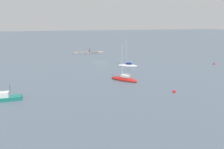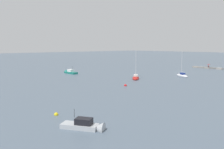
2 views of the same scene
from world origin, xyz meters
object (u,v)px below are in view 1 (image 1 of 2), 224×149
object	(u,v)px
sailboat_red_mid	(124,79)
mooring_buoy_far	(174,92)
motorboat_teal_mid	(0,99)
sailboat_white_far	(128,66)
umbrella_open_red	(89,49)
person_seated_maroon_left	(90,51)
mooring_buoy_near	(214,64)

from	to	relation	value
sailboat_red_mid	mooring_buoy_far	bearing A→B (deg)	-99.68
motorboat_teal_mid	mooring_buoy_far	bearing A→B (deg)	-98.17
sailboat_red_mid	sailboat_white_far	distance (m)	15.60
umbrella_open_red	mooring_buoy_far	distance (m)	54.80
person_seated_maroon_left	mooring_buoy_near	size ratio (longest dim) A/B	1.13
person_seated_maroon_left	mooring_buoy_far	world-z (taller)	person_seated_maroon_left
person_seated_maroon_left	umbrella_open_red	distance (m)	0.85
sailboat_white_far	mooring_buoy_near	world-z (taller)	sailboat_white_far
umbrella_open_red	person_seated_maroon_left	bearing A→B (deg)	87.79
umbrella_open_red	sailboat_red_mid	bearing A→B (deg)	89.22
sailboat_red_mid	mooring_buoy_near	world-z (taller)	sailboat_red_mid
umbrella_open_red	mooring_buoy_near	distance (m)	46.16
person_seated_maroon_left	sailboat_white_far	xyz separation A→B (m)	(-5.52, 29.64, -0.57)
sailboat_red_mid	motorboat_teal_mid	xyz separation A→B (m)	(23.56, 6.52, 0.02)
umbrella_open_red	sailboat_white_far	distance (m)	30.24
sailboat_red_mid	mooring_buoy_near	bearing A→B (deg)	-21.91
mooring_buoy_near	mooring_buoy_far	world-z (taller)	mooring_buoy_near
sailboat_white_far	mooring_buoy_near	size ratio (longest dim) A/B	12.53
person_seated_maroon_left	mooring_buoy_far	distance (m)	54.72
sailboat_white_far	motorboat_teal_mid	bearing A→B (deg)	153.79
person_seated_maroon_left	umbrella_open_red	world-z (taller)	umbrella_open_red
sailboat_red_mid	sailboat_white_far	xyz separation A→B (m)	(-6.11, -14.35, -0.03)
sailboat_white_far	mooring_buoy_far	world-z (taller)	sailboat_white_far
person_seated_maroon_left	sailboat_red_mid	bearing A→B (deg)	90.85
motorboat_teal_mid	mooring_buoy_far	size ratio (longest dim) A/B	9.02
mooring_buoy_near	umbrella_open_red	bearing A→B (deg)	-46.97
person_seated_maroon_left	motorboat_teal_mid	xyz separation A→B (m)	(24.16, 50.51, -0.52)
person_seated_maroon_left	mooring_buoy_far	xyz separation A→B (m)	(-5.46, 54.44, -0.74)
sailboat_red_mid	person_seated_maroon_left	bearing A→B (deg)	49.47
sailboat_white_far	motorboat_teal_mid	size ratio (longest dim) A/B	1.42
umbrella_open_red	sailboat_red_mid	xyz separation A→B (m)	(0.60, 44.05, -1.39)
person_seated_maroon_left	mooring_buoy_far	size ratio (longest dim) A/B	1.16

